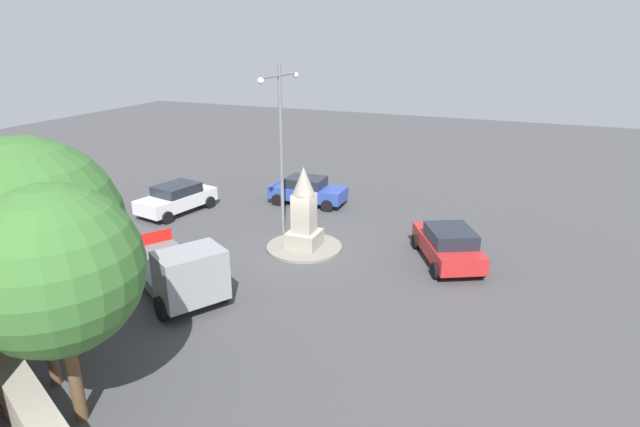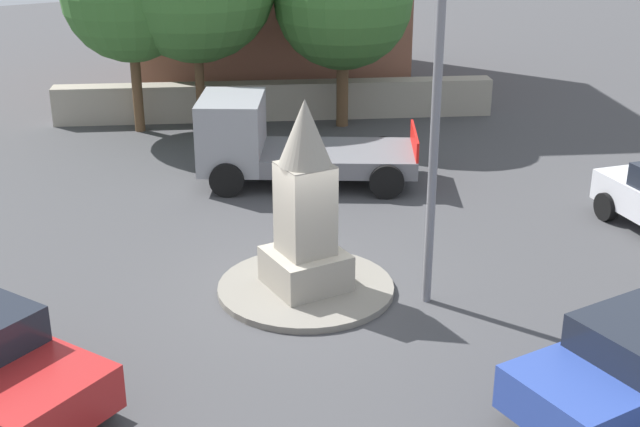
{
  "view_description": "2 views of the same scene",
  "coord_description": "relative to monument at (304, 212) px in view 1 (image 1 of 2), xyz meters",
  "views": [
    {
      "loc": [
        19.09,
        8.62,
        9.01
      ],
      "look_at": [
        0.19,
        0.83,
        1.81
      ],
      "focal_mm": 28.89,
      "sensor_mm": 36.0,
      "label": 1
    },
    {
      "loc": [
        -12.8,
        6.95,
        7.44
      ],
      "look_at": [
        -0.46,
        -0.04,
        1.73
      ],
      "focal_mm": 48.5,
      "sensor_mm": 36.0,
      "label": 2
    }
  ],
  "objects": [
    {
      "name": "truck_grey_passing",
      "position": [
        5.72,
        -2.3,
        -0.7
      ],
      "size": [
        4.65,
        5.71,
        2.17
      ],
      "color": "gray",
      "rests_on": "ground"
    },
    {
      "name": "car_white_approaching",
      "position": [
        -1.88,
        -8.2,
        -0.91
      ],
      "size": [
        4.48,
        2.67,
        1.51
      ],
      "color": "silver",
      "rests_on": "ground"
    },
    {
      "name": "tree_far_corner",
      "position": [
        11.04,
        -2.44,
        2.72
      ],
      "size": [
        4.7,
        4.7,
        6.77
      ],
      "color": "brown",
      "rests_on": "ground"
    },
    {
      "name": "ground_plane",
      "position": [
        0.0,
        0.0,
        -1.7
      ],
      "size": [
        80.0,
        80.0,
        0.0
      ],
      "primitive_type": "plane",
      "color": "#424244"
    },
    {
      "name": "car_blue_parked_left",
      "position": [
        -5.81,
        -2.41,
        -0.92
      ],
      "size": [
        2.01,
        4.21,
        1.51
      ],
      "color": "#2D479E",
      "rests_on": "ground"
    },
    {
      "name": "tree_mid_cluster",
      "position": [
        11.8,
        -0.74,
        2.37
      ],
      "size": [
        3.92,
        3.92,
        6.04
      ],
      "color": "brown",
      "rests_on": "ground"
    },
    {
      "name": "streetlamp",
      "position": [
        -1.43,
        -1.75,
        2.99
      ],
      "size": [
        3.63,
        0.28,
        7.73
      ],
      "color": "slate",
      "rests_on": "ground"
    },
    {
      "name": "monument",
      "position": [
        0.0,
        0.0,
        0.0
      ],
      "size": [
        1.34,
        1.34,
        3.58
      ],
      "color": "#9E9687",
      "rests_on": "traffic_island"
    },
    {
      "name": "traffic_island",
      "position": [
        0.0,
        0.0,
        -1.64
      ],
      "size": [
        3.32,
        3.32,
        0.13
      ],
      "primitive_type": "cylinder",
      "color": "gray",
      "rests_on": "ground"
    },
    {
      "name": "car_red_near_island",
      "position": [
        -0.93,
        6.06,
        -0.9
      ],
      "size": [
        4.6,
        3.58,
        1.56
      ],
      "color": "#B22323",
      "rests_on": "ground"
    }
  ]
}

